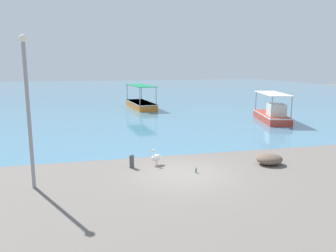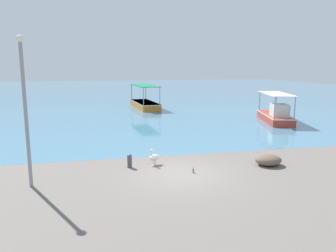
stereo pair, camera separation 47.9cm
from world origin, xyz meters
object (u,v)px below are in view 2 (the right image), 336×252
mooring_bollard (130,160)px  glass_bottle (193,171)px  net_pile (268,160)px  fishing_boat_near_left (145,103)px  lamp_post (25,104)px  pelican (154,157)px  fishing_boat_near_right (276,115)px

mooring_bollard → glass_bottle: mooring_bollard is taller
net_pile → glass_bottle: (-3.85, -0.34, -0.16)m
fishing_boat_near_left → mooring_bollard: bearing=-100.2°
lamp_post → glass_bottle: (6.75, 0.21, -3.16)m
pelican → mooring_bollard: 1.21m
fishing_boat_near_left → mooring_bollard: (-3.88, -21.69, -0.17)m
glass_bottle → fishing_boat_near_right: bearing=46.9°
pelican → net_pile: (5.34, -1.24, -0.11)m
lamp_post → glass_bottle: bearing=1.8°
pelican → glass_bottle: bearing=-46.7°
fishing_boat_near_right → pelican: bearing=-141.1°
fishing_boat_near_right → pelican: (-12.17, -9.81, -0.25)m
mooring_bollard → glass_bottle: size_ratio=2.41×
fishing_boat_near_right → net_pile: bearing=-121.7°
lamp_post → net_pile: 11.03m
pelican → lamp_post: size_ratio=0.14×
mooring_bollard → glass_bottle: 3.04m
fishing_boat_near_right → lamp_post: lamp_post is taller
pelican → glass_bottle: 2.20m
glass_bottle → fishing_boat_near_left: bearing=87.0°
mooring_bollard → glass_bottle: bearing=-27.4°
fishing_boat_near_right → lamp_post: size_ratio=1.03×
pelican → lamp_post: bearing=-161.2°
fishing_boat_near_right → glass_bottle: size_ratio=22.24×
fishing_boat_near_right → net_pile: fishing_boat_near_right is taller
fishing_boat_near_left → net_pile: size_ratio=5.40×
lamp_post → glass_bottle: lamp_post is taller
pelican → net_pile: bearing=-13.1°
fishing_boat_near_left → glass_bottle: size_ratio=25.50×
fishing_boat_near_left → fishing_boat_near_right: (9.48, -11.69, 0.11)m
lamp_post → glass_bottle: size_ratio=21.57×
pelican → glass_bottle: (1.50, -1.59, -0.27)m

